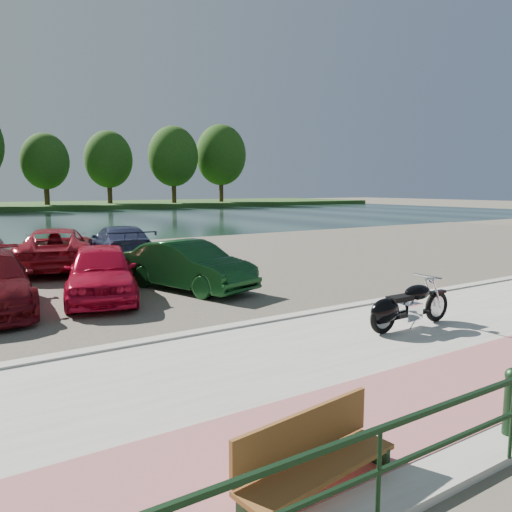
% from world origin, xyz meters
% --- Properties ---
extents(ground, '(200.00, 200.00, 0.00)m').
position_xyz_m(ground, '(0.00, 0.00, 0.00)').
color(ground, '#595447').
rests_on(ground, ground).
extents(promenade, '(60.00, 6.00, 0.10)m').
position_xyz_m(promenade, '(0.00, -1.00, 0.05)').
color(promenade, '#9E9C95').
rests_on(promenade, ground).
extents(pink_path, '(60.00, 2.00, 0.01)m').
position_xyz_m(pink_path, '(0.00, -2.50, 0.10)').
color(pink_path, '#A65E62').
rests_on(pink_path, promenade).
extents(kerb, '(60.00, 0.30, 0.14)m').
position_xyz_m(kerb, '(0.00, 2.00, 0.07)').
color(kerb, '#9E9C95').
rests_on(kerb, ground).
extents(parking_lot, '(60.00, 18.00, 0.04)m').
position_xyz_m(parking_lot, '(0.00, 11.00, 0.02)').
color(parking_lot, '#464238').
rests_on(parking_lot, ground).
extents(river, '(120.00, 40.00, 0.00)m').
position_xyz_m(river, '(0.00, 40.00, 0.00)').
color(river, '#182C2A').
rests_on(river, ground).
extents(bollards, '(10.68, 0.18, 0.81)m').
position_xyz_m(bollards, '(-1.67, -3.70, 0.54)').
color(bollards, black).
rests_on(bollards, promenade).
extents(far_trees, '(70.25, 10.68, 12.52)m').
position_xyz_m(far_trees, '(4.36, 65.79, 7.49)').
color(far_trees, '#352713').
rests_on(far_trees, far_bank).
extents(motorcycle, '(2.33, 0.75, 1.05)m').
position_xyz_m(motorcycle, '(0.90, -0.03, 0.56)').
color(motorcycle, black).
rests_on(motorcycle, promenade).
extents(park_bench, '(1.84, 0.67, 0.72)m').
position_xyz_m(park_bench, '(-4.10, -3.24, 0.43)').
color(park_bench, brown).
rests_on(park_bench, promenade).
extents(car_4, '(2.82, 4.62, 1.47)m').
position_xyz_m(car_4, '(-3.43, 6.35, 0.77)').
color(car_4, '#BD0C2E').
rests_on(car_4, parking_lot).
extents(car_5, '(2.71, 4.50, 1.40)m').
position_xyz_m(car_5, '(-0.95, 6.24, 0.74)').
color(car_5, '#0F3917').
rests_on(car_5, parking_lot).
extents(car_10, '(3.74, 5.85, 1.50)m').
position_xyz_m(car_10, '(-3.44, 12.01, 0.79)').
color(car_10, maroon).
rests_on(car_10, parking_lot).
extents(car_11, '(2.66, 5.22, 1.45)m').
position_xyz_m(car_11, '(-0.92, 12.64, 0.77)').
color(car_11, navy).
rests_on(car_11, parking_lot).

